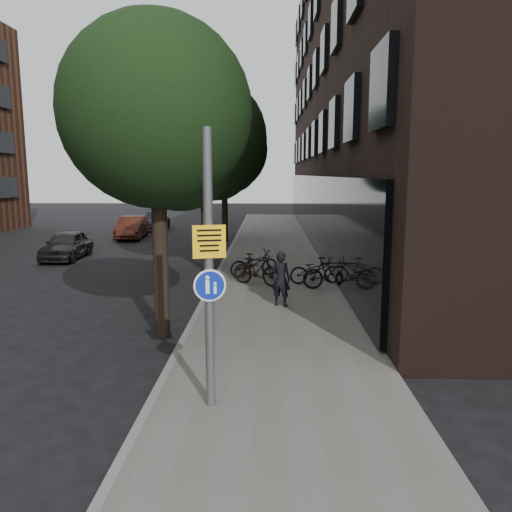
{
  "coord_description": "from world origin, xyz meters",
  "views": [
    {
      "loc": [
        -0.02,
        -7.18,
        3.91
      ],
      "look_at": [
        -0.31,
        4.37,
        2.0
      ],
      "focal_mm": 35.0,
      "sensor_mm": 36.0,
      "label": 1
    }
  ],
  "objects_px": {
    "parked_car_near": "(67,245)",
    "pedestrian": "(281,279)",
    "parked_bike_facade_near": "(316,270)",
    "signpost": "(209,271)"
  },
  "relations": [
    {
      "from": "parked_bike_facade_near",
      "to": "parked_car_near",
      "type": "bearing_deg",
      "value": 53.66
    },
    {
      "from": "signpost",
      "to": "pedestrian",
      "type": "bearing_deg",
      "value": 64.52
    },
    {
      "from": "pedestrian",
      "to": "parked_car_near",
      "type": "relative_size",
      "value": 0.41
    },
    {
      "from": "signpost",
      "to": "parked_car_near",
      "type": "relative_size",
      "value": 1.16
    },
    {
      "from": "pedestrian",
      "to": "signpost",
      "type": "bearing_deg",
      "value": 101.6
    },
    {
      "from": "pedestrian",
      "to": "parked_car_near",
      "type": "xyz_separation_m",
      "value": [
        -9.7,
        8.51,
        -0.26
      ]
    },
    {
      "from": "parked_car_near",
      "to": "pedestrian",
      "type": "bearing_deg",
      "value": -43.77
    },
    {
      "from": "signpost",
      "to": "pedestrian",
      "type": "relative_size",
      "value": 2.81
    },
    {
      "from": "pedestrian",
      "to": "parked_bike_facade_near",
      "type": "relative_size",
      "value": 0.87
    },
    {
      "from": "parked_bike_facade_near",
      "to": "parked_car_near",
      "type": "height_order",
      "value": "parked_car_near"
    }
  ]
}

